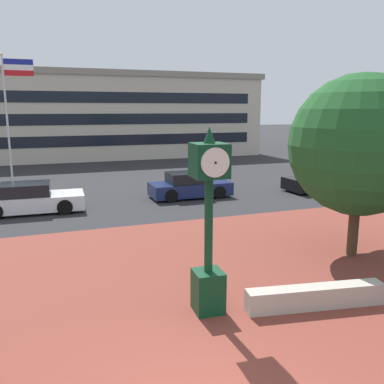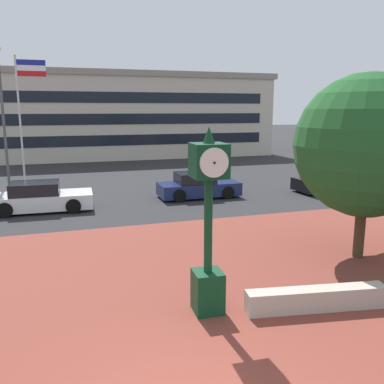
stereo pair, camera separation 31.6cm
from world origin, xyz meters
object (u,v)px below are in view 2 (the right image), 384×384
at_px(street_clock, 208,225).
at_px(car_street_far, 40,198).
at_px(car_street_near, 198,186).
at_px(civic_building, 115,115).
at_px(street_lamp_post, 2,106).
at_px(car_street_mid, 333,181).
at_px(plaza_tree, 370,148).
at_px(flagpole_secondary, 23,106).

distance_m(street_clock, car_street_far, 11.56).
xyz_separation_m(car_street_near, civic_building, (-1.04, 23.07, 3.25)).
xyz_separation_m(car_street_far, street_lamp_post, (-1.69, 4.43, 3.95)).
distance_m(car_street_mid, street_lamp_post, 17.72).
bearing_deg(car_street_mid, car_street_near, -98.76).
xyz_separation_m(street_clock, plaza_tree, (5.70, 1.94, 1.29)).
height_order(flagpole_secondary, street_lamp_post, flagpole_secondary).
relative_size(street_clock, flagpole_secondary, 0.54).
height_order(car_street_far, street_lamp_post, street_lamp_post).
xyz_separation_m(car_street_far, civic_building, (6.43, 23.60, 3.25)).
height_order(street_clock, car_street_mid, street_clock).
bearing_deg(car_street_far, car_street_near, 96.31).
distance_m(car_street_near, flagpole_secondary, 12.13).
height_order(car_street_near, car_street_mid, same).
bearing_deg(car_street_far, street_lamp_post, -156.86).
relative_size(plaza_tree, car_street_mid, 1.23).
xyz_separation_m(flagpole_secondary, civic_building, (7.44, 15.36, -0.72)).
bearing_deg(plaza_tree, flagpole_secondary, 121.77).
xyz_separation_m(street_clock, civic_building, (2.54, 34.40, 1.84)).
distance_m(street_clock, civic_building, 34.55).
height_order(car_street_mid, civic_building, civic_building).
distance_m(street_clock, car_street_mid, 15.34).
relative_size(car_street_near, street_lamp_post, 0.54).
height_order(plaza_tree, street_lamp_post, street_lamp_post).
bearing_deg(car_street_mid, plaza_tree, -34.61).
height_order(civic_building, street_lamp_post, civic_building).
bearing_deg(street_clock, civic_building, 88.82).
relative_size(car_street_near, car_street_mid, 0.91).
bearing_deg(car_street_mid, car_street_far, -93.72).
bearing_deg(car_street_mid, flagpole_secondary, -120.80).
bearing_deg(flagpole_secondary, car_street_mid, -28.07).
bearing_deg(car_street_near, car_street_far, -86.03).
relative_size(car_street_near, flagpole_secondary, 0.54).
bearing_deg(car_street_near, street_clock, -17.64).
bearing_deg(civic_building, flagpole_secondary, -115.84).
distance_m(car_street_near, street_lamp_post, 10.71).
distance_m(flagpole_secondary, street_lamp_post, 3.88).
relative_size(plaza_tree, street_lamp_post, 0.72).
bearing_deg(car_street_near, street_lamp_post, -113.16).
height_order(car_street_far, flagpole_secondary, flagpole_secondary).
relative_size(street_clock, street_lamp_post, 0.54).
height_order(plaza_tree, flagpole_secondary, flagpole_secondary).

